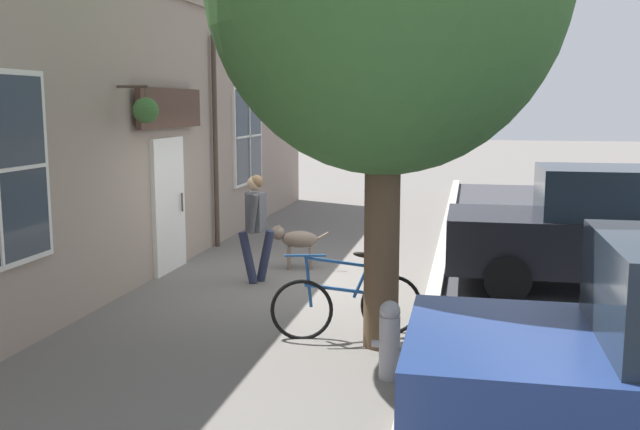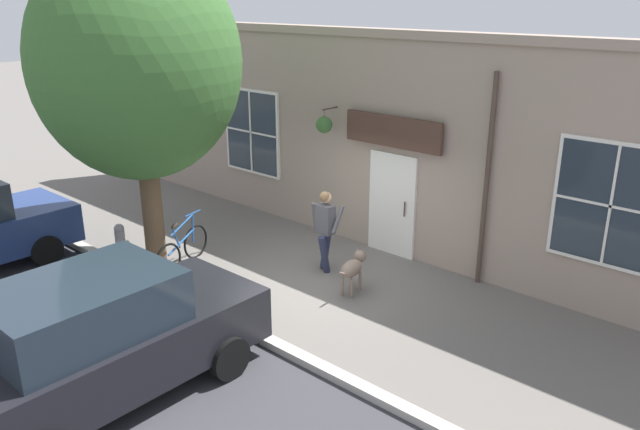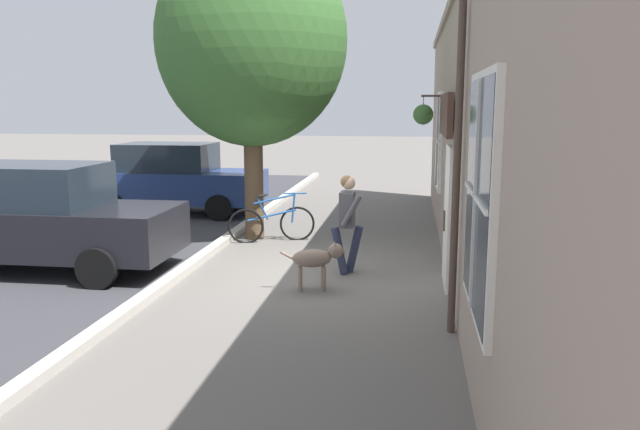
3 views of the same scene
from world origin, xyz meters
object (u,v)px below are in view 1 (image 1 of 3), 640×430
Objects in this scene: dog_on_leash at (295,239)px; parked_car_mid_block at (609,230)px; pedestrian_walking at (256,219)px; leaning_bicycle at (347,303)px; fire_hydrant at (390,339)px.

parked_car_mid_block is (4.62, -0.46, 0.40)m from dog_on_leash.
leaning_bicycle is (1.73, -2.18, -0.57)m from pedestrian_walking.
fire_hydrant is at bearing -65.29° from dog_on_leash.
parked_car_mid_block is (3.24, 2.69, 0.50)m from leaning_bicycle.
pedestrian_walking is 1.65× the size of dog_on_leash.
parked_car_mid_block is at bearing 39.74° from leaning_bicycle.
parked_car_mid_block reaches higher than leaning_bicycle.
dog_on_leash is 0.22× the size of parked_car_mid_block.
leaning_bicycle is 4.24m from parked_car_mid_block.
leaning_bicycle reaches higher than dog_on_leash.
fire_hydrant is at bearing -124.00° from parked_car_mid_block.
leaning_bicycle is at bearing -51.55° from pedestrian_walking.
leaning_bicycle is at bearing -66.38° from dog_on_leash.
dog_on_leash is 4.66m from parked_car_mid_block.
leaning_bicycle is (1.38, -3.15, -0.10)m from dog_on_leash.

